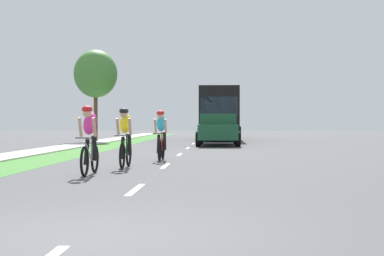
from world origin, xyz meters
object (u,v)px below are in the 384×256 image
(cyclist_trailing, at_px, (125,137))
(bus_black, at_px, (219,112))
(suv_white, at_px, (220,125))
(cyclist_lead, at_px, (90,140))
(pickup_dark_green, at_px, (218,130))
(cyclist_distant, at_px, (161,135))
(street_tree_near, at_px, (96,74))
(sedan_red, at_px, (218,126))

(cyclist_trailing, height_order, bus_black, bus_black)
(cyclist_trailing, xyz_separation_m, suv_white, (2.52, 42.65, 0.14))
(cyclist_lead, relative_size, suv_white, 0.37)
(cyclist_lead, relative_size, pickup_dark_green, 0.34)
(cyclist_trailing, height_order, pickup_dark_green, pickup_dark_green)
(pickup_dark_green, relative_size, suv_white, 1.09)
(cyclist_distant, relative_size, pickup_dark_green, 0.34)
(bus_black, bearing_deg, cyclist_lead, -96.03)
(cyclist_distant, xyz_separation_m, street_tree_near, (-5.94, 17.64, 3.43))
(cyclist_trailing, relative_size, suv_white, 0.37)
(bus_black, height_order, street_tree_near, street_tree_near)
(cyclist_lead, bearing_deg, street_tree_near, 101.96)
(cyclist_distant, bearing_deg, cyclist_trailing, -102.04)
(cyclist_lead, xyz_separation_m, sedan_red, (2.70, 56.93, -0.04))
(pickup_dark_green, bearing_deg, street_tree_near, 142.66)
(cyclist_lead, xyz_separation_m, bus_black, (2.93, 27.75, 1.17))
(cyclist_trailing, height_order, suv_white, suv_white)
(pickup_dark_green, relative_size, sedan_red, 1.19)
(pickup_dark_green, bearing_deg, cyclist_trailing, -99.28)
(pickup_dark_green, distance_m, bus_black, 10.92)
(bus_black, bearing_deg, street_tree_near, -147.36)
(cyclist_lead, relative_size, bus_black, 0.15)
(cyclist_lead, xyz_separation_m, cyclist_distant, (1.12, 5.14, 0.00))
(pickup_dark_green, bearing_deg, cyclist_lead, -99.70)
(cyclist_distant, relative_size, bus_black, 0.15)
(bus_black, xyz_separation_m, sedan_red, (-0.23, 29.18, -1.21))
(cyclist_trailing, bearing_deg, suv_white, 86.61)
(cyclist_distant, xyz_separation_m, pickup_dark_green, (1.77, 11.76, 0.02))
(cyclist_trailing, bearing_deg, bus_black, 84.51)
(sedan_red, bearing_deg, pickup_dark_green, -89.74)
(suv_white, relative_size, sedan_red, 1.09)
(suv_white, distance_m, street_tree_near, 23.56)
(cyclist_lead, bearing_deg, pickup_dark_green, 80.30)
(bus_black, bearing_deg, cyclist_distant, -94.60)
(sedan_red, bearing_deg, suv_white, -88.63)
(cyclist_distant, height_order, sedan_red, cyclist_distant)
(bus_black, bearing_deg, pickup_dark_green, -90.25)
(cyclist_lead, height_order, cyclist_trailing, same)
(cyclist_distant, distance_m, sedan_red, 51.82)
(cyclist_trailing, height_order, sedan_red, cyclist_trailing)
(cyclist_distant, relative_size, suv_white, 0.37)
(suv_white, relative_size, street_tree_near, 0.82)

